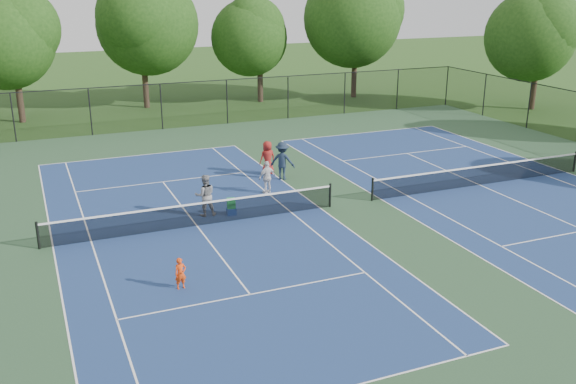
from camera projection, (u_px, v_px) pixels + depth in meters
name	position (u px, v px, depth m)	size (l,w,h in m)	color
ground	(351.00, 204.00, 28.32)	(140.00, 140.00, 0.00)	#234716
court_pad	(351.00, 204.00, 28.32)	(36.00, 36.00, 0.01)	#29492D
tennis_court_left	(197.00, 224.00, 25.73)	(12.00, 23.83, 1.07)	navy
tennis_court_right	(480.00, 183.00, 30.86)	(12.00, 23.83, 1.07)	navy
perimeter_fence	(352.00, 169.00, 27.82)	(36.08, 36.08, 3.02)	black
tree_back_a	(11.00, 33.00, 42.67)	(6.80, 6.80, 9.15)	#2D2116
tree_back_b	(141.00, 20.00, 47.54)	(7.60, 7.60, 10.03)	#2D2116
tree_back_c	(260.00, 32.00, 50.31)	(6.00, 6.00, 8.40)	#2D2116
tree_back_d	(356.00, 13.00, 51.94)	(7.80, 7.80, 10.37)	#2D2116
tree_side_e	(541.00, 31.00, 47.17)	(6.60, 6.60, 8.87)	#2D2116
child_player	(181.00, 274.00, 20.40)	(0.38, 0.25, 1.05)	#E93F0F
instructor	(205.00, 195.00, 26.65)	(0.87, 0.67, 1.78)	gray
bystander_a	(267.00, 177.00, 29.52)	(0.90, 0.37, 1.54)	silver
bystander_b	(282.00, 161.00, 31.52)	(1.22, 0.70, 1.89)	#1A2639
bystander_c	(268.00, 158.00, 32.37)	(0.84, 0.55, 1.72)	maroon
ball_crate	(231.00, 211.00, 26.95)	(0.39, 0.29, 0.31)	#153C95
ball_hopper	(231.00, 203.00, 26.83)	(0.34, 0.27, 0.42)	green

